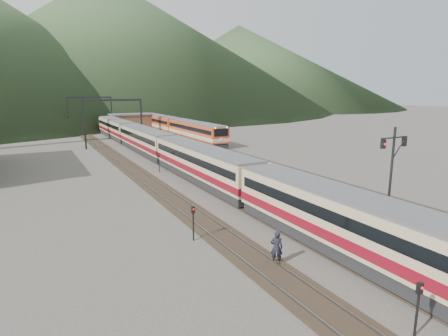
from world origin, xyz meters
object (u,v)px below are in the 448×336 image
second_train (175,126)px  worker (276,248)px  main_train (168,149)px  signal_mast (391,171)px

second_train → worker: 59.69m
main_train → second_train: bearing=67.8°
signal_mast → worker: signal_mast is taller
signal_mast → worker: size_ratio=3.39×
main_train → worker: main_train is taller
signal_mast → worker: bearing=164.7°
main_train → worker: (-4.14, -29.35, -1.12)m
second_train → worker: size_ratio=21.79×
main_train → signal_mast: 31.35m
worker → main_train: bearing=-65.3°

